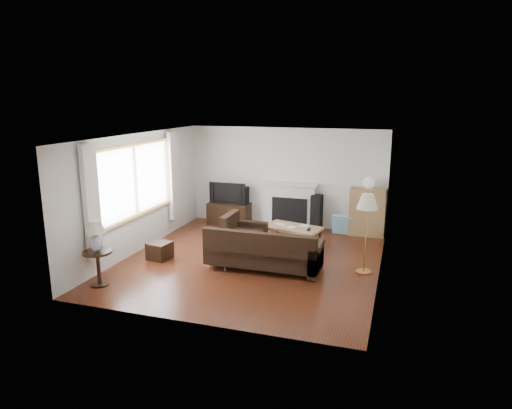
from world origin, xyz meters
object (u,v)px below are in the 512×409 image
(bookshelf, at_px, (367,212))
(coffee_table, at_px, (293,237))
(sectional_sofa, at_px, (264,250))
(side_table, at_px, (99,268))
(tv_stand, at_px, (229,213))
(floor_lamp, at_px, (366,234))

(bookshelf, height_order, coffee_table, bookshelf)
(coffee_table, bearing_deg, sectional_sofa, -83.97)
(sectional_sofa, xyz_separation_m, side_table, (-2.52, -1.65, -0.07))
(bookshelf, distance_m, sectional_sofa, 3.33)
(tv_stand, distance_m, coffee_table, 2.47)
(tv_stand, height_order, side_table, side_table)
(bookshelf, relative_size, sectional_sofa, 0.48)
(coffee_table, height_order, floor_lamp, floor_lamp)
(bookshelf, relative_size, floor_lamp, 0.75)
(bookshelf, height_order, side_table, bookshelf)
(side_table, bearing_deg, bookshelf, 47.04)
(bookshelf, bearing_deg, side_table, -132.96)
(tv_stand, relative_size, floor_lamp, 0.72)
(tv_stand, distance_m, side_table, 4.53)
(bookshelf, height_order, sectional_sofa, bookshelf)
(sectional_sofa, xyz_separation_m, floor_lamp, (1.85, 0.39, 0.38))
(floor_lamp, bearing_deg, bookshelf, 93.71)
(side_table, bearing_deg, tv_stand, 80.98)
(sectional_sofa, bearing_deg, bookshelf, 59.44)
(sectional_sofa, bearing_deg, tv_stand, 122.65)
(bookshelf, xyz_separation_m, sectional_sofa, (-1.69, -2.87, -0.18))
(tv_stand, distance_m, bookshelf, 3.51)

